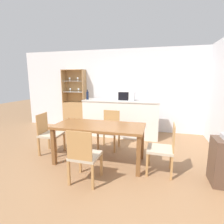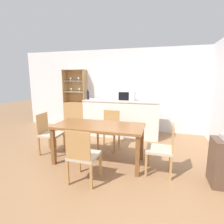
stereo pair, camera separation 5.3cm
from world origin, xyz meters
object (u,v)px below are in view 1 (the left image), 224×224
dining_chair_side_left_far (49,133)px  dining_chair_head_far (110,130)px  dining_table (99,129)px  dining_chair_head_near (84,156)px  microwave (127,96)px  display_cabinet (75,110)px  wine_bottle (87,95)px  dining_chair_side_right_near (163,148)px

dining_chair_side_left_far → dining_chair_head_far: 1.36m
dining_table → dining_chair_head_far: (0.00, 0.74, -0.22)m
dining_chair_head_near → dining_chair_head_far: bearing=90.8°
microwave → dining_table: bearing=-97.5°
dining_chair_side_left_far → microwave: 2.27m
dining_table → microwave: microwave is taller
dining_table → dining_chair_head_near: (-0.00, -0.74, -0.22)m
dining_chair_side_left_far → dining_chair_head_far: size_ratio=1.00×
dining_table → dining_chair_head_far: bearing=89.8°
display_cabinet → wine_bottle: size_ratio=6.62×
wine_bottle → microwave: bearing=3.1°
dining_table → dining_chair_head_near: dining_chair_head_near is taller
dining_chair_side_right_near → dining_chair_head_near: bearing=118.7°
dining_chair_side_left_far → dining_table: bearing=81.3°
dining_chair_side_left_far → microwave: bearing=135.2°
dining_table → dining_chair_head_near: bearing=-90.1°
dining_table → dining_chair_side_right_near: size_ratio=1.95×
dining_chair_side_right_near → dining_chair_side_left_far: (-2.41, 0.24, 0.00)m
dining_chair_side_left_far → microwave: size_ratio=2.01×
dining_chair_head_near → microwave: size_ratio=2.01×
display_cabinet → dining_chair_side_right_near: 3.68m
dining_table → wine_bottle: wine_bottle is taller
dining_chair_head_near → dining_chair_head_far: same height
dining_chair_head_near → dining_chair_side_left_far: same height
dining_chair_side_right_near → dining_chair_head_far: size_ratio=1.00×
dining_chair_side_left_far → microwave: microwave is taller
dining_chair_side_right_near → dining_chair_head_far: 1.48m
display_cabinet → wine_bottle: (0.70, -0.56, 0.58)m
dining_chair_head_far → wine_bottle: size_ratio=3.06×
dining_chair_head_far → microwave: (0.22, 0.99, 0.72)m
dining_table → dining_chair_side_right_near: dining_chair_side_right_near is taller
dining_table → dining_chair_head_far: 0.77m
dining_chair_head_near → wine_bottle: bearing=112.0°
microwave → wine_bottle: (-1.15, -0.06, -0.01)m
wine_bottle → display_cabinet: bearing=141.4°
display_cabinet → dining_chair_side_left_far: size_ratio=2.17×
dining_chair_side_right_near → wine_bottle: wine_bottle is taller
microwave → display_cabinet: bearing=165.0°
dining_chair_head_far → microwave: 1.24m
dining_chair_side_right_near → microwave: size_ratio=2.01×
display_cabinet → wine_bottle: display_cabinet is taller
dining_chair_side_right_near → dining_chair_side_left_far: same height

